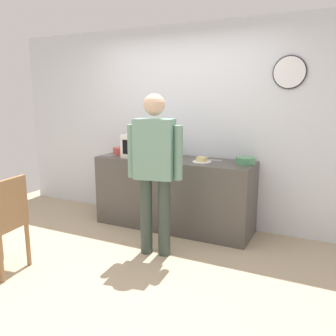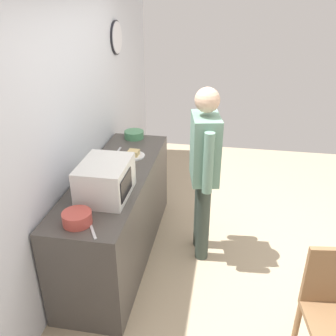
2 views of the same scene
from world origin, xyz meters
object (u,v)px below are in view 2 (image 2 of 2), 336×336
object	(u,v)px
fork_utensil	(118,151)
spoon_utensil	(93,232)
salad_bowl	(110,171)
person_standing	(204,164)
cereal_bowl	(134,135)
mixing_bowl	(77,218)
wooden_chair	(334,308)
sandwich_plate	(133,154)
microwave	(105,180)

from	to	relation	value
fork_utensil	spoon_utensil	world-z (taller)	same
salad_bowl	person_standing	bearing A→B (deg)	-77.26
cereal_bowl	mixing_bowl	xyz separation A→B (m)	(-1.72, -0.02, 0.01)
mixing_bowl	fork_utensil	xyz separation A→B (m)	(1.33, 0.09, -0.04)
mixing_bowl	wooden_chair	world-z (taller)	mixing_bowl
spoon_utensil	mixing_bowl	bearing A→B (deg)	59.51
salad_bowl	spoon_utensil	distance (m)	0.89
person_standing	wooden_chair	distance (m)	1.56
mixing_bowl	person_standing	bearing A→B (deg)	-40.71
mixing_bowl	person_standing	xyz separation A→B (m)	(0.98, -0.84, 0.05)
mixing_bowl	sandwich_plate	bearing A→B (deg)	-4.82
fork_utensil	spoon_utensil	size ratio (longest dim) A/B	1.00
sandwich_plate	wooden_chair	xyz separation A→B (m)	(-1.35, -1.73, -0.41)
cereal_bowl	wooden_chair	world-z (taller)	cereal_bowl
salad_bowl	spoon_utensil	bearing A→B (deg)	-170.13
sandwich_plate	spoon_utensil	distance (m)	1.31
person_standing	wooden_chair	size ratio (longest dim) A/B	1.82
sandwich_plate	salad_bowl	xyz separation A→B (m)	(-0.44, 0.11, 0.01)
wooden_chair	person_standing	bearing A→B (deg)	41.72
mixing_bowl	wooden_chair	distance (m)	1.89
wooden_chair	cereal_bowl	bearing A→B (deg)	44.99
spoon_utensil	wooden_chair	xyz separation A→B (m)	(-0.04, -1.68, -0.39)
fork_utensil	mixing_bowl	bearing A→B (deg)	-176.13
cereal_bowl	mixing_bowl	world-z (taller)	mixing_bowl
sandwich_plate	person_standing	distance (m)	0.78
cereal_bowl	fork_utensil	bearing A→B (deg)	169.59
cereal_bowl	wooden_chair	bearing A→B (deg)	-135.01
salad_bowl	cereal_bowl	world-z (taller)	cereal_bowl
spoon_utensil	sandwich_plate	bearing A→B (deg)	2.06
microwave	wooden_chair	world-z (taller)	microwave
sandwich_plate	salad_bowl	world-z (taller)	salad_bowl
microwave	spoon_utensil	xyz separation A→B (m)	(-0.51, -0.07, -0.15)
salad_bowl	spoon_utensil	size ratio (longest dim) A/B	0.98
spoon_utensil	person_standing	world-z (taller)	person_standing
sandwich_plate	wooden_chair	bearing A→B (deg)	-128.04
mixing_bowl	fork_utensil	bearing A→B (deg)	3.87
fork_utensil	spoon_utensil	xyz separation A→B (m)	(-1.42, -0.24, 0.00)
microwave	sandwich_plate	size ratio (longest dim) A/B	2.17
mixing_bowl	spoon_utensil	world-z (taller)	mixing_bowl
mixing_bowl	spoon_utensil	xyz separation A→B (m)	(-0.09, -0.15, -0.04)
cereal_bowl	wooden_chair	xyz separation A→B (m)	(-1.85, -1.85, -0.43)
microwave	cereal_bowl	size ratio (longest dim) A/B	2.25
microwave	cereal_bowl	distance (m)	1.31
cereal_bowl	mixing_bowl	distance (m)	1.72
sandwich_plate	spoon_utensil	world-z (taller)	sandwich_plate
sandwich_plate	spoon_utensil	size ratio (longest dim) A/B	1.35
cereal_bowl	spoon_utensil	distance (m)	1.82
mixing_bowl	wooden_chair	bearing A→B (deg)	-93.97
fork_utensil	wooden_chair	distance (m)	2.45
sandwich_plate	mixing_bowl	xyz separation A→B (m)	(-1.23, 0.10, 0.03)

